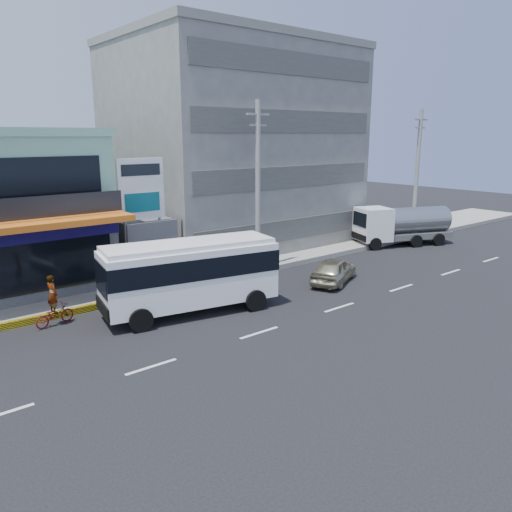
# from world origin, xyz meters

# --- Properties ---
(ground) EXTENTS (120.00, 120.00, 0.00)m
(ground) POSITION_xyz_m (0.00, 0.00, 0.00)
(ground) COLOR black
(ground) RESTS_ON ground
(sidewalk) EXTENTS (70.00, 5.00, 0.30)m
(sidewalk) POSITION_xyz_m (5.00, 9.50, 0.15)
(sidewalk) COLOR gray
(sidewalk) RESTS_ON ground
(concrete_building) EXTENTS (16.00, 12.00, 14.00)m
(concrete_building) POSITION_xyz_m (10.00, 15.00, 7.00)
(concrete_building) COLOR gray
(concrete_building) RESTS_ON ground
(gap_structure) EXTENTS (3.00, 6.00, 3.50)m
(gap_structure) POSITION_xyz_m (0.00, 12.00, 1.75)
(gap_structure) COLOR #424347
(gap_structure) RESTS_ON ground
(satellite_dish) EXTENTS (1.50, 1.50, 0.15)m
(satellite_dish) POSITION_xyz_m (0.00, 11.00, 3.58)
(satellite_dish) COLOR slate
(satellite_dish) RESTS_ON gap_structure
(billboard) EXTENTS (2.60, 0.18, 6.90)m
(billboard) POSITION_xyz_m (-0.50, 9.20, 4.93)
(billboard) COLOR gray
(billboard) RESTS_ON ground
(utility_pole_near) EXTENTS (1.60, 0.30, 10.00)m
(utility_pole_near) POSITION_xyz_m (6.00, 7.40, 5.15)
(utility_pole_near) COLOR #999993
(utility_pole_near) RESTS_ON ground
(utility_pole_far) EXTENTS (1.60, 0.30, 10.00)m
(utility_pole_far) POSITION_xyz_m (22.00, 7.40, 5.15)
(utility_pole_far) COLOR #999993
(utility_pole_far) RESTS_ON ground
(minibus) EXTENTS (8.34, 4.02, 3.35)m
(minibus) POSITION_xyz_m (-0.85, 3.96, 2.00)
(minibus) COLOR white
(minibus) RESTS_ON ground
(sedan) EXTENTS (4.51, 3.28, 1.43)m
(sedan) POSITION_xyz_m (7.93, 3.05, 0.71)
(sedan) COLOR #C3BB95
(sedan) RESTS_ON ground
(tanker_truck) EXTENTS (7.62, 4.76, 2.90)m
(tanker_truck) POSITION_xyz_m (19.11, 6.62, 1.56)
(tanker_truck) COLOR white
(tanker_truck) RESTS_ON ground
(motorcycle_rider) EXTENTS (1.86, 1.00, 2.26)m
(motorcycle_rider) POSITION_xyz_m (-6.33, 6.30, 0.75)
(motorcycle_rider) COLOR maroon
(motorcycle_rider) RESTS_ON ground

